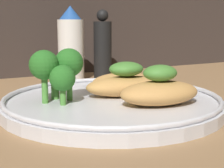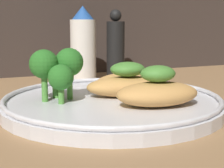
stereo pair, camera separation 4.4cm
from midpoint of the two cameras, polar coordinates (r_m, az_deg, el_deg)
The scene contains 8 objects.
ground_plane at distance 45.16cm, azimuth -2.82°, elevation -4.90°, with size 180.00×180.00×1.00cm, color #936D47.
plate at distance 44.79cm, azimuth -2.83°, elevation -3.06°, with size 28.62×28.62×2.00cm.
grilled_meat_front at distance 41.43cm, azimuth 4.92°, elevation -1.05°, with size 10.78×7.08×4.89cm.
grilled_meat_middle at distance 46.17cm, azimuth -0.38°, elevation 0.16°, with size 11.87×6.99×4.68cm.
grilled_meat_back at distance 51.28cm, azimuth -0.70°, elevation 0.77°, with size 9.74×5.16×3.92cm.
broccoli_bunch at distance 43.29cm, azimuth -11.98°, elevation 2.54°, with size 6.92×6.17×6.67cm.
sauce_bottle at distance 66.81cm, azimuth -8.76°, elevation 6.34°, with size 4.96×4.96×14.38cm.
pepper_grinder at distance 69.45cm, azimuth -3.41°, elevation 6.08°, with size 3.62×3.62×13.79cm.
Camera 1 is at (-20.84, -38.36, 11.28)cm, focal length 55.00 mm.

